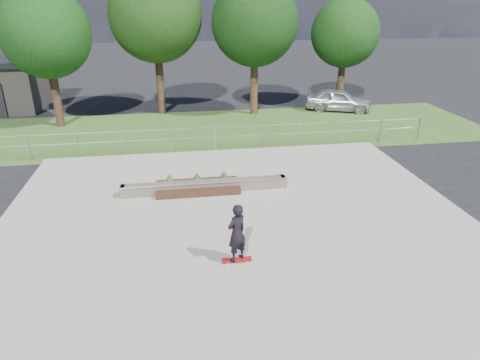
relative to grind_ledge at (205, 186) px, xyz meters
name	(u,v)px	position (x,y,z in m)	size (l,w,h in m)	color
ground	(241,233)	(0.84, -3.05, -0.26)	(120.00, 120.00, 0.00)	black
grass_verge	(209,130)	(0.84, 7.95, -0.25)	(30.00, 8.00, 0.02)	#355421
concrete_slab	(241,232)	(0.84, -3.05, -0.23)	(15.00, 15.00, 0.06)	gray
fence	(215,135)	(0.84, 4.45, 0.51)	(20.06, 0.06, 1.20)	#919499
tree_far_left	(46,34)	(-7.16, 9.95, 4.59)	(4.55, 4.55, 7.15)	#321E14
tree_mid_left	(155,15)	(-1.66, 11.95, 5.34)	(5.25, 5.25, 8.25)	black
tree_mid_right	(255,23)	(3.84, 10.95, 4.97)	(4.90, 4.90, 7.70)	#372316
tree_far_right	(345,33)	(9.84, 12.45, 4.21)	(4.20, 4.20, 6.60)	#312213
grind_ledge	(205,186)	(0.00, 0.00, 0.00)	(6.00, 0.44, 0.43)	brown
planter_bed	(198,185)	(-0.26, 0.16, -0.02)	(3.00, 1.20, 0.61)	black
skateboarder	(237,233)	(0.47, -4.63, 0.68)	(0.80, 0.65, 1.70)	silver
parked_car	(338,100)	(9.18, 10.90, 0.42)	(1.61, 4.00, 1.36)	#B0B4BA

